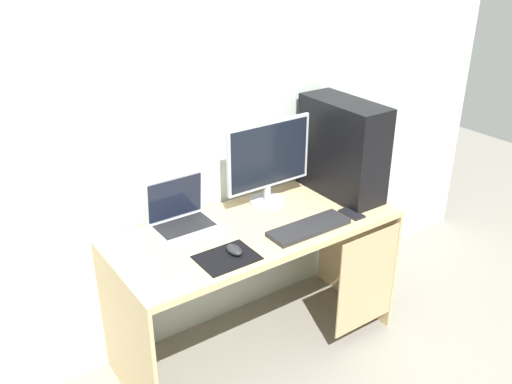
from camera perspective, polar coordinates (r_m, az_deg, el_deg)
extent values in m
plane|color=gray|center=(3.13, 0.00, -15.42)|extent=(8.00, 8.00, 0.00)
cube|color=beige|center=(2.76, -4.16, 9.65)|extent=(4.00, 0.04, 2.60)
cube|color=tan|center=(2.71, 0.00, -3.77)|extent=(1.44, 0.61, 0.03)
cube|color=tan|center=(2.66, -13.12, -15.01)|extent=(0.02, 0.61, 0.71)
cube|color=tan|center=(3.30, 10.22, -5.89)|extent=(0.02, 0.61, 0.71)
cube|color=tan|center=(2.98, 11.39, -8.99)|extent=(0.40, 0.01, 0.57)
cube|color=black|center=(2.97, 8.89, 4.47)|extent=(0.21, 0.50, 0.52)
cylinder|color=#B7BCC6|center=(2.93, 1.17, -0.91)|extent=(0.19, 0.19, 0.01)
cylinder|color=#B7BCC6|center=(2.90, 1.18, -0.06)|extent=(0.04, 0.04, 0.08)
cube|color=#B7BCC6|center=(2.81, 1.33, 3.88)|extent=(0.50, 0.02, 0.35)
cube|color=black|center=(2.80, 1.45, 3.82)|extent=(0.47, 0.00, 0.32)
cube|color=#B7BCC6|center=(2.68, -7.16, -3.74)|extent=(0.31, 0.24, 0.01)
cube|color=black|center=(2.69, -7.36, -3.44)|extent=(0.27, 0.16, 0.00)
cube|color=#B7BCC6|center=(2.71, -8.40, -0.58)|extent=(0.31, 0.03, 0.23)
cube|color=black|center=(2.71, -8.33, -0.64)|extent=(0.28, 0.02, 0.21)
cube|color=#232326|center=(2.67, 5.47, -3.67)|extent=(0.42, 0.14, 0.02)
cube|color=black|center=(2.45, -3.01, -6.78)|extent=(0.26, 0.20, 0.00)
ellipsoid|color=#232326|center=(2.46, -2.25, -5.98)|extent=(0.06, 0.10, 0.03)
cube|color=black|center=(2.84, 9.84, -2.22)|extent=(0.07, 0.13, 0.01)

